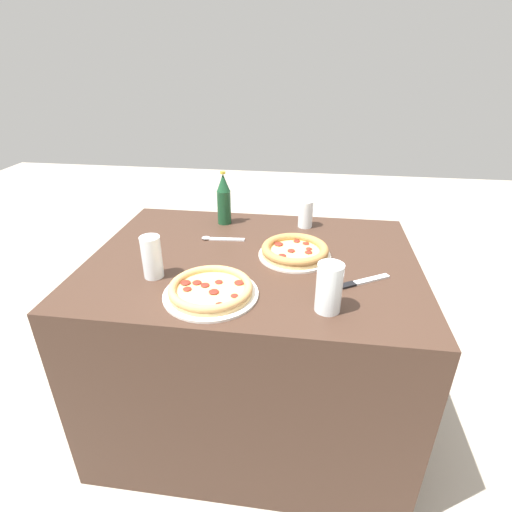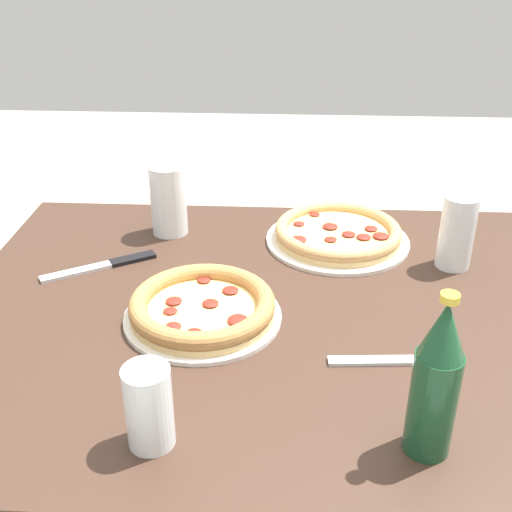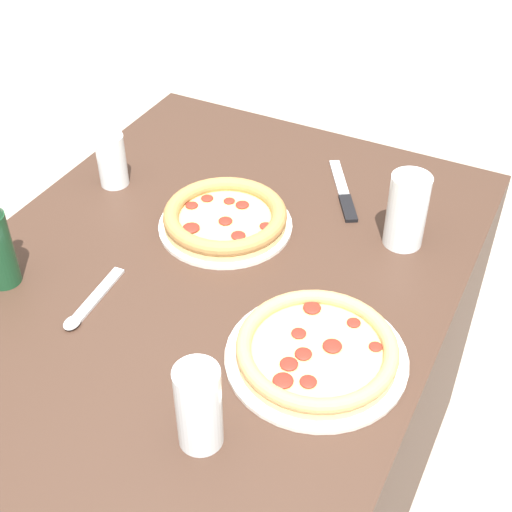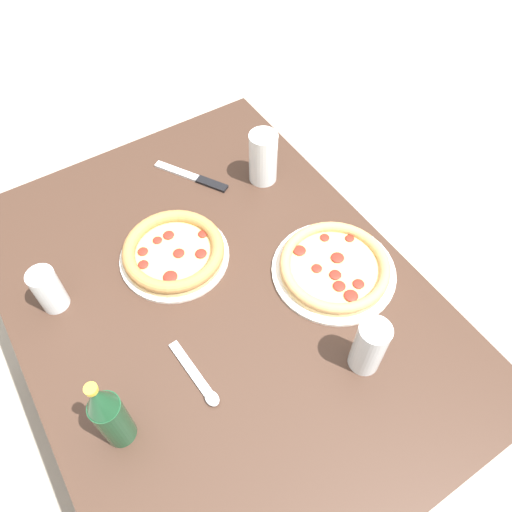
% 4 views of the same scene
% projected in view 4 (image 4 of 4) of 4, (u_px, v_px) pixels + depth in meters
% --- Properties ---
extents(ground_plane, '(8.00, 8.00, 0.00)m').
position_uv_depth(ground_plane, '(231.00, 409.00, 1.78)').
color(ground_plane, '#A89E8E').
extents(table, '(1.19, 0.88, 0.78)m').
position_uv_depth(table, '(226.00, 364.00, 1.47)').
color(table, '#3D281E').
rests_on(table, ground_plane).
extents(pizza_margherita, '(0.27, 0.27, 0.05)m').
position_uv_depth(pizza_margherita, '(174.00, 252.00, 1.20)').
color(pizza_margherita, silver).
rests_on(pizza_margherita, table).
extents(pizza_pepperoni, '(0.30, 0.30, 0.04)m').
position_uv_depth(pizza_pepperoni, '(334.00, 267.00, 1.18)').
color(pizza_pepperoni, silver).
rests_on(pizza_pepperoni, table).
extents(glass_orange_juice, '(0.06, 0.06, 0.12)m').
position_uv_depth(glass_orange_juice, '(49.00, 291.00, 1.10)').
color(glass_orange_juice, white).
rests_on(glass_orange_juice, table).
extents(glass_cola, '(0.07, 0.07, 0.14)m').
position_uv_depth(glass_cola, '(369.00, 347.00, 1.00)').
color(glass_cola, white).
rests_on(glass_cola, table).
extents(glass_water, '(0.08, 0.08, 0.15)m').
position_uv_depth(glass_water, '(263.00, 160.00, 1.32)').
color(glass_water, white).
rests_on(glass_water, table).
extents(beer_bottle, '(0.06, 0.06, 0.23)m').
position_uv_depth(beer_bottle, '(109.00, 414.00, 0.88)').
color(beer_bottle, '#194728').
rests_on(beer_bottle, table).
extents(knife, '(0.20, 0.14, 0.01)m').
position_uv_depth(knife, '(194.00, 177.00, 1.37)').
color(knife, black).
rests_on(knife, table).
extents(spoon, '(0.17, 0.04, 0.01)m').
position_uv_depth(spoon, '(199.00, 380.00, 1.03)').
color(spoon, silver).
rests_on(spoon, table).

